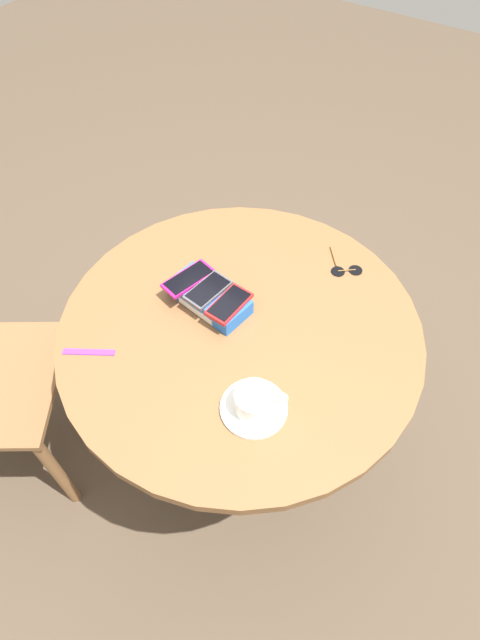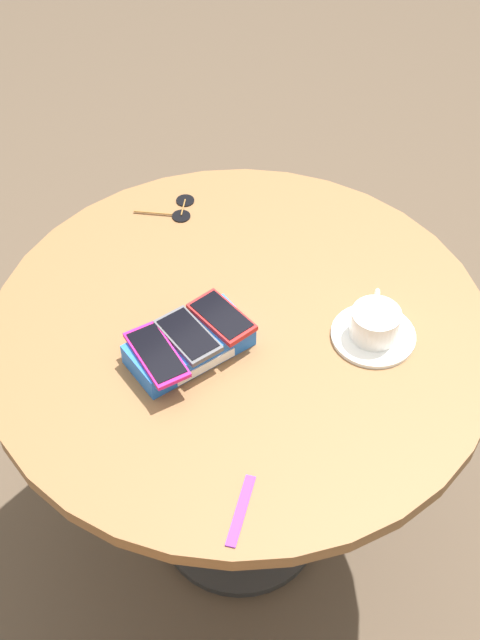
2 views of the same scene
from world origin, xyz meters
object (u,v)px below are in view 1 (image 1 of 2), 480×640
object	(u,v)px
coffee_cup	(255,401)
lanyard_strap	(89,352)
saucer	(254,408)
sunglasses	(345,269)
round_table	(240,349)
phone_red	(229,304)
phone_box	(209,297)
phone_gray	(208,290)
phone_magenta	(188,278)

from	to	relation	value
coffee_cup	lanyard_strap	bearing A→B (deg)	-167.15
saucer	lanyard_strap	distance (m)	0.43
sunglasses	round_table	bearing A→B (deg)	-112.68
saucer	phone_red	bearing A→B (deg)	135.99
phone_box	coffee_cup	size ratio (longest dim) A/B	2.14
round_table	phone_red	world-z (taller)	phone_red
phone_gray	phone_box	bearing A→B (deg)	-3.12
phone_box	saucer	distance (m)	0.33
round_table	phone_gray	world-z (taller)	phone_gray
phone_magenta	phone_red	world-z (taller)	phone_red
phone_red	lanyard_strap	distance (m)	0.37
round_table	lanyard_strap	xyz separation A→B (m)	(-0.26, -0.28, 0.11)
round_table	phone_red	size ratio (longest dim) A/B	7.35
phone_gray	coffee_cup	bearing A→B (deg)	-35.99
phone_gray	coffee_cup	distance (m)	0.34
round_table	lanyard_strap	bearing A→B (deg)	-133.30
sunglasses	saucer	bearing A→B (deg)	-87.44
phone_box	coffee_cup	distance (m)	0.34
phone_box	sunglasses	xyz separation A→B (m)	(0.25, 0.31, -0.02)
phone_magenta	sunglasses	distance (m)	0.44
phone_gray	saucer	size ratio (longest dim) A/B	0.85
round_table	phone_box	size ratio (longest dim) A/B	4.06
round_table	lanyard_strap	world-z (taller)	lanyard_strap
phone_red	coffee_cup	bearing A→B (deg)	-43.41
phone_red	sunglasses	world-z (taller)	phone_red
phone_magenta	lanyard_strap	world-z (taller)	phone_magenta
round_table	saucer	xyz separation A→B (m)	(0.16, -0.18, 0.11)
phone_box	phone_gray	distance (m)	0.03
round_table	phone_red	xyz separation A→B (m)	(-0.04, 0.01, 0.16)
phone_magenta	lanyard_strap	xyz separation A→B (m)	(-0.08, -0.30, -0.05)
saucer	sunglasses	distance (m)	0.51
phone_gray	phone_red	world-z (taller)	same
round_table	coffee_cup	distance (m)	0.28
phone_box	phone_red	distance (m)	0.08
phone_box	phone_magenta	distance (m)	0.07
round_table	phone_gray	size ratio (longest dim) A/B	7.13
phone_magenta	coffee_cup	distance (m)	0.40
phone_red	lanyard_strap	world-z (taller)	phone_red
phone_red	coffee_cup	distance (m)	0.28
phone_box	lanyard_strap	bearing A→B (deg)	-117.63
phone_red	lanyard_strap	xyz separation A→B (m)	(-0.22, -0.29, -0.05)
coffee_cup	lanyard_strap	xyz separation A→B (m)	(-0.42, -0.10, -0.04)
phone_gray	coffee_cup	world-z (taller)	coffee_cup
phone_box	sunglasses	distance (m)	0.40
phone_gray	saucer	bearing A→B (deg)	-36.47
phone_magenta	phone_gray	distance (m)	0.07
saucer	sunglasses	world-z (taller)	saucer
sunglasses	phone_magenta	bearing A→B (deg)	-135.72
phone_gray	sunglasses	bearing A→B (deg)	51.57
phone_gray	phone_red	size ratio (longest dim) A/B	1.03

